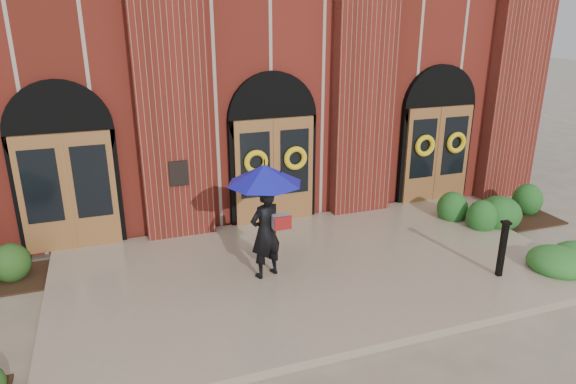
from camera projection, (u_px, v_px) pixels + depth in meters
name	position (u px, v px, depth m)	size (l,w,h in m)	color
ground	(318.00, 277.00, 10.10)	(90.00, 90.00, 0.00)	gray
landing	(315.00, 270.00, 10.21)	(10.00, 5.30, 0.15)	gray
church_building	(216.00, 58.00, 16.75)	(16.20, 12.53, 7.00)	maroon
man_with_umbrella	(265.00, 200.00, 9.35)	(1.76, 1.76, 2.21)	black
metal_post	(503.00, 248.00, 9.66)	(0.17, 0.17, 1.12)	black
hedge_wall_right	(497.00, 208.00, 12.58)	(2.98, 1.19, 0.77)	#1F531D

